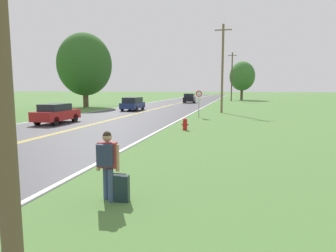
# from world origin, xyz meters

# --- Properties ---
(hitchhiker_person) EXTENTS (0.57, 0.41, 1.68)m
(hitchhiker_person) POSITION_xyz_m (7.55, 2.26, 1.03)
(hitchhiker_person) COLOR #38476B
(hitchhiker_person) RESTS_ON ground
(suitcase) EXTENTS (0.46, 0.22, 0.69)m
(suitcase) POSITION_xyz_m (7.83, 2.32, 0.32)
(suitcase) COLOR #19282D
(suitcase) RESTS_ON ground
(fire_hydrant) EXTENTS (0.44, 0.28, 0.76)m
(fire_hydrant) POSITION_xyz_m (7.18, 14.66, 0.39)
(fire_hydrant) COLOR red
(fire_hydrant) RESTS_ON ground
(traffic_sign) EXTENTS (0.60, 0.10, 2.47)m
(traffic_sign) POSITION_xyz_m (6.94, 22.99, 1.86)
(traffic_sign) COLOR gray
(traffic_sign) RESTS_ON ground
(utility_pole_midground) EXTENTS (1.80, 0.24, 9.36)m
(utility_pole_midground) POSITION_xyz_m (8.64, 28.92, 4.84)
(utility_pole_midground) COLOR brown
(utility_pole_midground) RESTS_ON ground
(utility_pole_far) EXTENTS (1.80, 0.24, 9.82)m
(utility_pole_far) POSITION_xyz_m (8.83, 59.09, 5.07)
(utility_pole_far) COLOR brown
(utility_pole_far) RESTS_ON ground
(tree_behind_sign) EXTENTS (5.58, 5.58, 8.51)m
(tree_behind_sign) POSITION_xyz_m (10.92, 65.20, 5.28)
(tree_behind_sign) COLOR #473828
(tree_behind_sign) RESTS_ON ground
(tree_mid_treeline) EXTENTS (7.45, 7.45, 10.19)m
(tree_mid_treeline) POSITION_xyz_m (-10.52, 34.23, 5.89)
(tree_mid_treeline) COLOR brown
(tree_mid_treeline) RESTS_ON ground
(car_red_sedan_mid_near) EXTENTS (1.81, 4.03, 1.50)m
(car_red_sedan_mid_near) POSITION_xyz_m (-2.94, 15.87, 0.78)
(car_red_sedan_mid_near) COLOR black
(car_red_sedan_mid_near) RESTS_ON ground
(car_dark_blue_hatchback_mid_far) EXTENTS (1.94, 3.78, 1.58)m
(car_dark_blue_hatchback_mid_far) POSITION_xyz_m (-1.87, 29.63, 0.83)
(car_dark_blue_hatchback_mid_far) COLOR black
(car_dark_blue_hatchback_mid_far) RESTS_ON ground
(car_black_hatchback_receding) EXTENTS (2.09, 3.69, 1.69)m
(car_black_hatchback_receding) POSITION_xyz_m (1.68, 49.55, 0.89)
(car_black_hatchback_receding) COLOR black
(car_black_hatchback_receding) RESTS_ON ground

